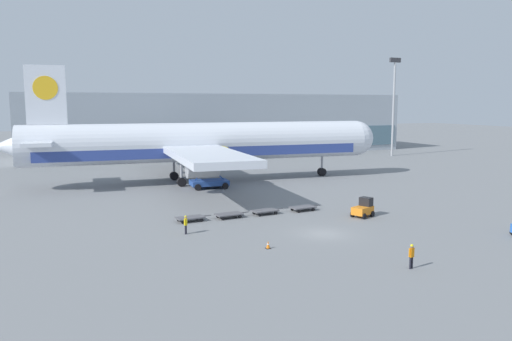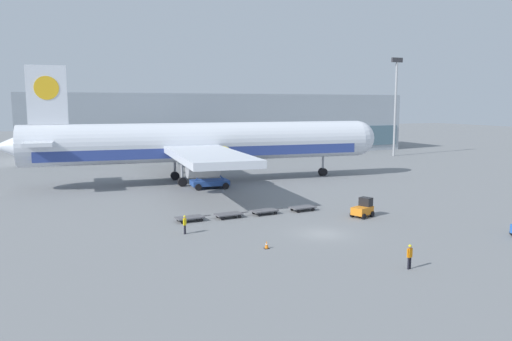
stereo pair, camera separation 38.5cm
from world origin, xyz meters
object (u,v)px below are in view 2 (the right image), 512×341
object	(u,v)px
baggage_tug_foreground	(363,209)
ground_crew_far	(410,254)
light_mast	(396,99)
baggage_dolly_trail	(303,207)
baggage_dolly_second	(229,214)
traffic_cone_near	(267,245)
airplane_main	(200,144)
ground_crew_near	(185,223)
scissor_lift_loader	(210,173)
baggage_dolly_third	(265,211)
baggage_dolly_lead	(190,218)

from	to	relation	value
baggage_tug_foreground	ground_crew_far	xyz separation A→B (m)	(-6.81, -15.34, 0.21)
light_mast	baggage_dolly_trail	bearing A→B (deg)	-137.17
baggage_dolly_second	traffic_cone_near	world-z (taller)	traffic_cone_near
airplane_main	ground_crew_far	world-z (taller)	airplane_main
airplane_main	ground_crew_near	bearing A→B (deg)	-104.73
scissor_lift_loader	ground_crew_far	bearing A→B (deg)	-81.47
baggage_tug_foreground	traffic_cone_near	distance (m)	15.65
scissor_lift_loader	baggage_tug_foreground	bearing A→B (deg)	-63.52
baggage_dolly_third	ground_crew_far	size ratio (longest dim) A/B	2.05
baggage_dolly_trail	ground_crew_near	bearing A→B (deg)	-168.04
light_mast	baggage_dolly_third	size ratio (longest dim) A/B	5.85
baggage_dolly_second	baggage_dolly_third	distance (m)	4.16
airplane_main	baggage_dolly_trail	bearing A→B (deg)	-74.90
baggage_dolly_lead	baggage_dolly_third	world-z (taller)	same
scissor_lift_loader	baggage_dolly_second	size ratio (longest dim) A/B	1.54
ground_crew_near	baggage_dolly_trail	bearing A→B (deg)	138.19
baggage_dolly_second	traffic_cone_near	bearing A→B (deg)	-99.46
baggage_dolly_trail	airplane_main	bearing A→B (deg)	95.33
baggage_dolly_third	light_mast	bearing A→B (deg)	35.14
baggage_dolly_lead	ground_crew_near	xyz separation A→B (m)	(-1.73, -4.54, 0.63)
baggage_dolly_second	traffic_cone_near	xyz separation A→B (m)	(-0.91, -11.64, -0.07)
baggage_dolly_lead	ground_crew_far	world-z (taller)	ground_crew_far
airplane_main	baggage_dolly_third	world-z (taller)	airplane_main
ground_crew_far	traffic_cone_near	size ratio (longest dim) A/B	2.79
airplane_main	baggage_dolly_third	size ratio (longest dim) A/B	15.47
ground_crew_near	ground_crew_far	world-z (taller)	ground_crew_far
scissor_lift_loader	ground_crew_far	size ratio (longest dim) A/B	3.17
light_mast	ground_crew_far	size ratio (longest dim) A/B	12.02
baggage_dolly_third	baggage_dolly_trail	distance (m)	4.62
baggage_dolly_second	baggage_dolly_trail	xyz separation A→B (m)	(8.78, 0.03, 0.00)
scissor_lift_loader	baggage_dolly_trail	world-z (taller)	scissor_lift_loader
baggage_dolly_lead	baggage_dolly_second	distance (m)	4.16
baggage_tug_foreground	ground_crew_far	bearing A→B (deg)	-136.31
ground_crew_near	ground_crew_far	distance (m)	20.14
baggage_dolly_lead	ground_crew_near	world-z (taller)	ground_crew_near
baggage_dolly_lead	traffic_cone_near	distance (m)	12.18
ground_crew_near	ground_crew_far	xyz separation A→B (m)	(12.34, -15.92, 0.07)
airplane_main	baggage_dolly_lead	world-z (taller)	airplane_main
baggage_dolly_lead	baggage_dolly_trail	distance (m)	12.94
scissor_lift_loader	baggage_dolly_third	bearing A→B (deg)	-84.42
airplane_main	baggage_tug_foreground	distance (m)	31.15
baggage_dolly_third	scissor_lift_loader	bearing A→B (deg)	85.81
airplane_main	baggage_tug_foreground	world-z (taller)	airplane_main
baggage_dolly_trail	ground_crew_near	size ratio (longest dim) A/B	2.16
scissor_lift_loader	baggage_dolly_lead	world-z (taller)	scissor_lift_loader
baggage_dolly_third	baggage_dolly_trail	bearing A→B (deg)	-5.62
baggage_dolly_third	traffic_cone_near	bearing A→B (deg)	-118.38
baggage_tug_foreground	traffic_cone_near	world-z (taller)	baggage_tug_foreground
ground_crew_near	baggage_tug_foreground	bearing A→B (deg)	119.49
baggage_dolly_second	ground_crew_far	size ratio (longest dim) A/B	2.05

